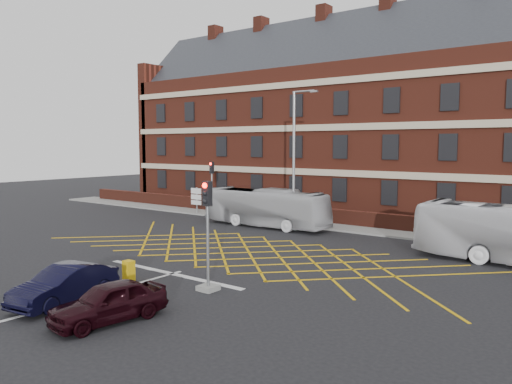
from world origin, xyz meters
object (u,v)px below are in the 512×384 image
Objects in this scene: utility_cabinet at (129,271)px; traffic_light_far at (212,193)px; direction_signs at (196,197)px; car_maroon at (109,302)px; bus_left at (265,208)px; car_navy at (65,284)px; street_lamp at (294,182)px; traffic_light_near at (208,246)px.

traffic_light_far is at bearing 122.36° from utility_cabinet.
utility_cabinet is at bearing -54.01° from direction_signs.
car_maroon is 1.73× the size of direction_signs.
traffic_light_far is (-7.12, 2.38, 0.44)m from bus_left.
traffic_light_far is at bearing 72.72° from bus_left.
car_navy is 0.44× the size of street_lamp.
street_lamp is at bearing 95.84° from utility_cabinet.
utility_cabinet is at bearing -84.16° from street_lamp.
street_lamp reaches higher than bus_left.
street_lamp is at bearing -80.88° from bus_left.
car_navy is 1.07× the size of car_maroon.
car_maroon is at bearing -46.13° from utility_cabinet.
car_navy is 4.61× the size of utility_cabinet.
direction_signs is (-15.39, 15.34, -0.39)m from traffic_light_near.
traffic_light_near is at bearing -48.28° from traffic_light_far.
traffic_light_far reaches higher than car_navy.
direction_signs is 20.27m from utility_cabinet.
traffic_light_near is at bearing -44.90° from direction_signs.
direction_signs is (-15.17, 19.78, 0.73)m from car_maroon.
car_maroon is 24.94m from traffic_light_far.
bus_left is at bearing -18.52° from traffic_light_far.
traffic_light_far is at bearing 133.04° from car_maroon.
street_lamp is 15.37m from utility_cabinet.
traffic_light_far is (-14.34, 16.08, 0.00)m from traffic_light_near.
utility_cabinet is (-3.49, -1.05, -1.32)m from traffic_light_near.
utility_cabinet is (-3.27, 3.40, -0.20)m from car_maroon.
traffic_light_near is at bearing 44.21° from car_navy.
street_lamp reaches higher than car_maroon.
bus_left is 10.75× the size of utility_cabinet.
traffic_light_near is at bearing -150.97° from bus_left.
car_maroon is 19.23m from street_lamp.
car_maroon is 0.41× the size of street_lamp.
direction_signs is at bearing 135.99° from car_maroon.
street_lamp is 4.17× the size of direction_signs.
car_maroon is at bearing -55.48° from traffic_light_far.
car_navy is 0.95× the size of traffic_light_far.
bus_left is 2.22× the size of traffic_light_far.
utility_cabinet is at bearing -57.64° from traffic_light_far.
car_navy reaches higher than utility_cabinet.
direction_signs reaches higher than car_maroon.
utility_cabinet is at bearing -164.56° from bus_left.
utility_cabinet is (3.73, -14.74, -0.88)m from bus_left.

